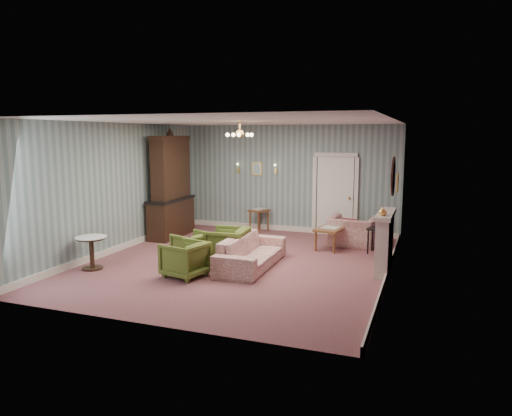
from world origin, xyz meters
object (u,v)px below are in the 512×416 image
at_px(olive_chair_b, 193,246).
at_px(sofa_chintz, 251,246).
at_px(wingback_chair, 353,226).
at_px(dresser, 171,184).
at_px(olive_chair_a, 185,257).
at_px(fireplace, 385,242).
at_px(coffee_table, 331,238).
at_px(olive_chair_c, 227,244).
at_px(pedestal_table, 92,253).
at_px(side_table_black, 377,241).

relative_size(olive_chair_b, sofa_chintz, 0.33).
xyz_separation_m(olive_chair_b, sofa_chintz, (1.24, 0.14, 0.07)).
distance_m(wingback_chair, dresser, 4.73).
relative_size(olive_chair_a, fireplace, 0.53).
bearing_deg(wingback_chair, fireplace, 118.62).
bearing_deg(wingback_chair, coffee_table, 51.40).
bearing_deg(coffee_table, wingback_chair, 47.64).
bearing_deg(olive_chair_c, coffee_table, 134.41).
bearing_deg(coffee_table, dresser, -178.44).
bearing_deg(fireplace, pedestal_table, -160.93).
height_order(olive_chair_b, olive_chair_c, olive_chair_c).
relative_size(olive_chair_b, fireplace, 0.51).
relative_size(olive_chair_c, coffee_table, 0.82).
height_order(olive_chair_c, side_table_black, olive_chair_c).
height_order(sofa_chintz, dresser, dresser).
height_order(olive_chair_b, wingback_chair, wingback_chair).
xyz_separation_m(olive_chair_a, side_table_black, (3.18, 3.03, -0.08)).
bearing_deg(coffee_table, fireplace, -48.19).
relative_size(sofa_chintz, side_table_black, 3.70).
bearing_deg(fireplace, sofa_chintz, -165.88).
relative_size(wingback_chair, pedestal_table, 1.64).
bearing_deg(olive_chair_a, olive_chair_b, -148.40).
bearing_deg(fireplace, olive_chair_a, -153.92).
xyz_separation_m(olive_chair_c, wingback_chair, (2.20, 2.48, 0.06)).
distance_m(fireplace, side_table_black, 1.40).
distance_m(wingback_chair, side_table_black, 0.89).
bearing_deg(olive_chair_b, fireplace, 123.08).
distance_m(olive_chair_b, side_table_black, 4.08).
distance_m(olive_chair_c, wingback_chair, 3.31).
relative_size(dresser, pedestal_table, 4.20).
relative_size(olive_chair_a, pedestal_table, 1.11).
bearing_deg(olive_chair_b, side_table_black, 142.67).
relative_size(olive_chair_a, coffee_table, 0.74).
height_order(sofa_chintz, pedestal_table, sofa_chintz).
xyz_separation_m(olive_chair_c, fireplace, (3.10, 0.53, 0.17)).
xyz_separation_m(coffee_table, pedestal_table, (-4.10, -3.36, 0.08)).
height_order(wingback_chair, fireplace, fireplace).
height_order(coffee_table, side_table_black, side_table_black).
bearing_deg(pedestal_table, olive_chair_c, 30.08).
bearing_deg(dresser, wingback_chair, 6.00).
xyz_separation_m(dresser, fireplace, (5.51, -1.37, -0.80)).
height_order(dresser, coffee_table, dresser).
bearing_deg(wingback_chair, pedestal_table, 43.96).
xyz_separation_m(fireplace, side_table_black, (-0.27, 1.34, -0.29)).
distance_m(olive_chair_b, sofa_chintz, 1.25).
height_order(wingback_chair, dresser, dresser).
height_order(olive_chair_b, side_table_black, olive_chair_b).
xyz_separation_m(sofa_chintz, fireplace, (2.52, 0.64, 0.16)).
distance_m(olive_chair_b, pedestal_table, 1.99).
distance_m(sofa_chintz, side_table_black, 3.00).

